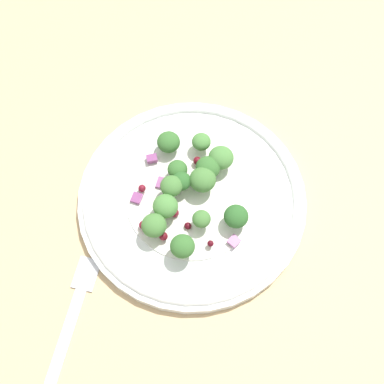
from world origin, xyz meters
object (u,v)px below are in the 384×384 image
Objects in this scene: broccoli_floret_0 at (201,219)px; broccoli_floret_2 at (203,180)px; fork at (67,331)px; plate at (192,199)px; broccoli_floret_1 at (169,190)px.

broccoli_floret_2 is at bearing 24.08° from broccoli_floret_0.
fork is at bearing 155.24° from broccoli_floret_0.
broccoli_floret_0 is 18.16cm from fork.
plate is at bearing 42.83° from broccoli_floret_0.
plate is 8.58× the size of broccoli_floret_2.
plate is 4.13cm from broccoli_floret_0.
plate is at bearing 161.45° from broccoli_floret_2.
broccoli_floret_2 reaches higher than broccoli_floret_0.
broccoli_floret_2 is (4.17, 1.86, 0.27)cm from broccoli_floret_0.
broccoli_floret_1 is 0.14× the size of fork.
broccoli_floret_1 is (-1.17, 2.18, 2.61)cm from plate.
broccoli_floret_0 is at bearing -24.76° from fork.
broccoli_floret_0 is 4.81cm from broccoli_floret_1.
plate is 3.60cm from broccoli_floret_1.
broccoli_floret_1 is at bearing 72.86° from broccoli_floret_0.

